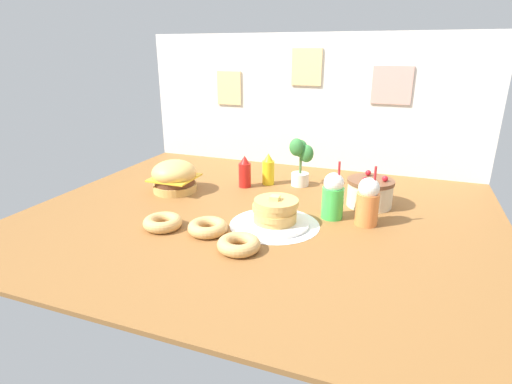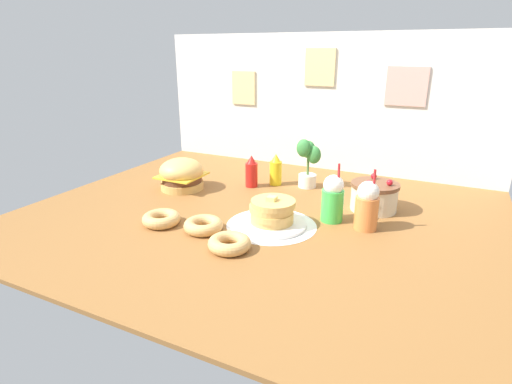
% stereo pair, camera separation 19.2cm
% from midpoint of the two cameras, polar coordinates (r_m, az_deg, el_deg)
% --- Properties ---
extents(ground_plane, '(2.44, 2.02, 0.02)m').
position_cam_midpoint_polar(ground_plane, '(2.13, -2.07, -3.45)').
color(ground_plane, brown).
extents(back_wall, '(2.44, 0.04, 0.94)m').
position_cam_midpoint_polar(back_wall, '(2.94, 5.56, 12.60)').
color(back_wall, silver).
rests_on(back_wall, ground_plane).
extents(doily_mat, '(0.45, 0.45, 0.00)m').
position_cam_midpoint_polar(doily_mat, '(2.00, -0.11, -4.69)').
color(doily_mat, white).
rests_on(doily_mat, ground_plane).
extents(burger, '(0.27, 0.27, 0.19)m').
position_cam_midpoint_polar(burger, '(2.51, -13.68, 2.10)').
color(burger, '#DBA859').
rests_on(burger, ground_plane).
extents(pancake_stack, '(0.35, 0.35, 0.15)m').
position_cam_midpoint_polar(pancake_stack, '(1.98, -0.06, -3.11)').
color(pancake_stack, white).
rests_on(pancake_stack, doily_mat).
extents(layer_cake, '(0.25, 0.25, 0.19)m').
position_cam_midpoint_polar(layer_cake, '(2.28, 13.57, -0.10)').
color(layer_cake, beige).
rests_on(layer_cake, ground_plane).
extents(ketchup_bottle, '(0.08, 0.08, 0.20)m').
position_cam_midpoint_polar(ketchup_bottle, '(2.53, -3.79, 2.77)').
color(ketchup_bottle, red).
rests_on(ketchup_bottle, ground_plane).
extents(mustard_bottle, '(0.08, 0.08, 0.20)m').
position_cam_midpoint_polar(mustard_bottle, '(2.58, -0.37, 3.11)').
color(mustard_bottle, yellow).
rests_on(mustard_bottle, ground_plane).
extents(cream_soda_cup, '(0.11, 0.11, 0.31)m').
position_cam_midpoint_polar(cream_soda_cup, '(2.06, 8.29, -0.59)').
color(cream_soda_cup, green).
rests_on(cream_soda_cup, ground_plane).
extents(orange_float_cup, '(0.11, 0.11, 0.31)m').
position_cam_midpoint_polar(orange_float_cup, '(2.01, 12.99, -1.41)').
color(orange_float_cup, orange).
rests_on(orange_float_cup, ground_plane).
extents(donut_pink_glaze, '(0.19, 0.19, 0.06)m').
position_cam_midpoint_polar(donut_pink_glaze, '(2.03, -15.79, -4.19)').
color(donut_pink_glaze, tan).
rests_on(donut_pink_glaze, ground_plane).
extents(donut_chocolate, '(0.19, 0.19, 0.06)m').
position_cam_midpoint_polar(donut_chocolate, '(1.93, -9.74, -4.99)').
color(donut_chocolate, tan).
rests_on(donut_chocolate, ground_plane).
extents(donut_vanilla, '(0.19, 0.19, 0.06)m').
position_cam_midpoint_polar(donut_vanilla, '(1.75, -5.63, -7.43)').
color(donut_vanilla, tan).
rests_on(donut_vanilla, ground_plane).
extents(potted_plant, '(0.15, 0.12, 0.31)m').
position_cam_midpoint_polar(potted_plant, '(2.54, 4.21, 4.49)').
color(potted_plant, white).
rests_on(potted_plant, ground_plane).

